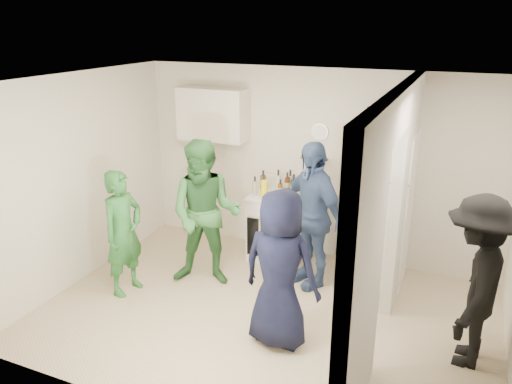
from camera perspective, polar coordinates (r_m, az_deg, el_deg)
floor at (r=5.63m, az=1.10°, el=-13.75°), size 4.80×4.80×0.00m
wall_back at (r=6.59m, az=6.77°, el=3.09°), size 4.80×0.00×4.80m
wall_front at (r=3.69m, az=-8.98°, el=-10.47°), size 4.80×0.00×4.80m
wall_left at (r=6.31m, az=-19.43°, el=1.39°), size 0.00×3.40×3.40m
ceiling at (r=4.76m, az=1.29°, el=12.41°), size 4.80×4.80×0.00m
partition_pier_back at (r=5.80m, az=16.43°, el=0.18°), size 0.12×1.20×2.50m
partition_pier_front at (r=3.79m, az=11.94°, el=-9.80°), size 0.12×1.20×2.50m
partition_header at (r=4.48m, az=15.80°, el=8.70°), size 0.12×1.00×0.40m
stove at (r=6.67m, az=2.62°, el=-3.96°), size 0.74×0.62×0.88m
upper_cabinet at (r=6.81m, az=-4.96°, el=8.86°), size 0.95×0.34×0.70m
fridge at (r=6.17m, az=13.70°, el=-1.66°), size 0.76×0.74×1.85m
wicker_basket at (r=5.96m, az=13.59°, el=7.63°), size 0.35×0.25×0.15m
blue_bowl at (r=5.94m, az=13.68°, el=8.86°), size 0.24×0.24×0.11m
yellow_cup_stack_top at (r=5.76m, az=16.50°, el=7.50°), size 0.09×0.09×0.25m
wall_clock at (r=6.45m, az=7.30°, el=6.84°), size 0.22×0.02×0.22m
spice_shelf at (r=6.52m, az=6.68°, el=3.82°), size 0.35×0.08×0.03m
yellow_cup_stack_stove at (r=6.32m, az=0.97°, el=0.21°), size 0.09×0.09×0.25m
red_cup at (r=6.25m, az=3.92°, el=-0.70°), size 0.09×0.09×0.12m
person_green_left at (r=5.93m, az=-14.92°, el=-4.53°), size 0.44×0.59×1.49m
person_green_center at (r=5.90m, az=-5.78°, el=-2.53°), size 1.01×0.88×1.78m
person_denim at (r=5.89m, az=6.36°, el=-2.61°), size 1.10×0.95×1.77m
person_navy at (r=4.82m, az=2.77°, el=-8.82°), size 0.82×0.57×1.60m
person_nook at (r=4.96m, az=23.76°, el=-9.41°), size 0.74×1.13×1.64m
bottle_a at (r=6.67m, az=0.82°, el=1.34°), size 0.08×0.08×0.27m
bottle_b at (r=6.47m, az=0.87°, el=0.86°), size 0.06×0.06×0.29m
bottle_c at (r=6.60m, az=2.56°, el=1.29°), size 0.08×0.08×0.31m
bottle_d at (r=6.41m, az=2.78°, el=0.42°), size 0.06×0.06×0.24m
bottle_e at (r=6.60m, az=3.92°, el=1.26°), size 0.07×0.07×0.31m
bottle_f at (r=6.44m, az=4.31°, el=0.74°), size 0.08×0.08×0.30m
bottle_g at (r=6.52m, az=5.29°, el=0.91°), size 0.07×0.07×0.29m
bottle_h at (r=6.47m, az=-0.13°, el=0.70°), size 0.07×0.07×0.26m
bottle_i at (r=6.54m, az=3.58°, el=1.03°), size 0.07×0.07×0.29m
bottle_j at (r=6.29m, az=5.11°, el=0.08°), size 0.07×0.07×0.26m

